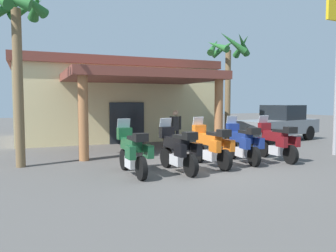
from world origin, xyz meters
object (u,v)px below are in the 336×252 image
(motel_building, at_px, (111,100))
(motorcycle_blue, at_px, (243,143))
(motorcycle_maroon, at_px, (277,141))
(motorcycle_orange, at_px, (211,145))
(motorcycle_green, at_px, (133,151))
(pedestrian, at_px, (175,127))
(palm_tree_near_portico, at_px, (228,59))
(motorcycle_black, at_px, (178,149))
(palm_tree_roadside, at_px, (16,28))
(pickup_truck_gray, at_px, (278,124))

(motel_building, xyz_separation_m, motorcycle_blue, (1.74, -10.24, -1.55))
(motorcycle_maroon, bearing_deg, motorcycle_orange, 94.95)
(motel_building, height_order, motorcycle_green, motel_building)
(pedestrian, height_order, palm_tree_near_portico, palm_tree_near_portico)
(motorcycle_black, height_order, motorcycle_maroon, same)
(palm_tree_roadside, bearing_deg, motorcycle_green, -42.97)
(motorcycle_orange, height_order, pickup_truck_gray, pickup_truck_gray)
(motorcycle_green, distance_m, motorcycle_black, 1.40)
(motorcycle_black, distance_m, motorcycle_orange, 1.41)
(motorcycle_maroon, height_order, palm_tree_near_portico, palm_tree_near_portico)
(motel_building, distance_m, motorcycle_black, 10.81)
(motel_building, bearing_deg, motorcycle_maroon, -70.54)
(motorcycle_maroon, bearing_deg, pickup_truck_gray, -37.56)
(palm_tree_roadside, bearing_deg, pickup_truck_gray, 8.50)
(motorcycle_black, relative_size, motorcycle_blue, 1.00)
(motorcycle_green, relative_size, pedestrian, 1.26)
(motel_building, relative_size, motorcycle_green, 5.54)
(motorcycle_green, height_order, motorcycle_blue, same)
(motel_building, relative_size, pickup_truck_gray, 2.25)
(motorcycle_green, height_order, motorcycle_black, same)
(motorcycle_orange, xyz_separation_m, motorcycle_maroon, (2.77, -0.09, 0.00))
(motorcycle_maroon, relative_size, palm_tree_near_portico, 0.39)
(motorcycle_green, xyz_separation_m, pickup_truck_gray, (10.09, 4.65, 0.24))
(motorcycle_green, distance_m, palm_tree_roadside, 5.47)
(motorcycle_green, height_order, palm_tree_near_portico, palm_tree_near_portico)
(motorcycle_maroon, bearing_deg, motorcycle_black, 99.53)
(motel_building, height_order, palm_tree_near_portico, palm_tree_near_portico)
(palm_tree_near_portico, bearing_deg, motorcycle_green, -143.85)
(motorcycle_green, xyz_separation_m, motorcycle_black, (1.38, -0.22, 0.00))
(pickup_truck_gray, bearing_deg, motorcycle_black, -160.89)
(motorcycle_black, bearing_deg, motel_building, -6.66)
(motorcycle_orange, distance_m, palm_tree_roadside, 7.30)
(motel_building, xyz_separation_m, pedestrian, (0.96, -6.57, -1.23))
(motorcycle_orange, distance_m, pedestrian, 3.85)
(motel_building, xyz_separation_m, motorcycle_green, (-2.41, -10.43, -1.55))
(motel_building, xyz_separation_m, palm_tree_near_portico, (4.73, -5.21, 2.10))
(motel_building, xyz_separation_m, pickup_truck_gray, (7.68, -5.78, -1.32))
(motorcycle_green, bearing_deg, palm_tree_near_portico, -52.47)
(motorcycle_green, distance_m, palm_tree_near_portico, 9.56)
(motorcycle_black, relative_size, palm_tree_roadside, 0.38)
(pedestrian, bearing_deg, motel_building, -162.42)
(pickup_truck_gray, distance_m, palm_tree_near_portico, 4.56)
(motorcycle_black, distance_m, palm_tree_near_portico, 8.71)
(motel_building, relative_size, motorcycle_maroon, 5.54)
(motorcycle_orange, distance_m, pickup_truck_gray, 8.64)
(motorcycle_black, bearing_deg, motorcycle_maroon, -88.40)
(motel_building, xyz_separation_m, motorcycle_orange, (0.36, -10.36, -1.55))
(motorcycle_orange, xyz_separation_m, motorcycle_blue, (1.38, 0.11, 0.00))
(motorcycle_orange, xyz_separation_m, pickup_truck_gray, (7.33, 4.58, 0.24))
(palm_tree_roadside, bearing_deg, motel_building, 55.47)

